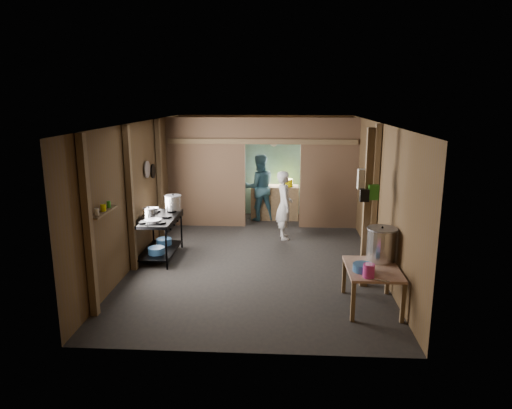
# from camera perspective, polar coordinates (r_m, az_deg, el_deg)

# --- Properties ---
(floor) EXTENTS (4.50, 7.00, 0.00)m
(floor) POSITION_cam_1_polar(r_m,az_deg,el_deg) (9.13, 0.07, -6.45)
(floor) COLOR black
(floor) RESTS_ON ground
(ceiling) EXTENTS (4.50, 7.00, 0.00)m
(ceiling) POSITION_cam_1_polar(r_m,az_deg,el_deg) (8.61, 0.08, 10.08)
(ceiling) COLOR #2A2A29
(ceiling) RESTS_ON ground
(wall_back) EXTENTS (4.50, 0.00, 2.60)m
(wall_back) POSITION_cam_1_polar(r_m,az_deg,el_deg) (12.22, 1.01, 4.87)
(wall_back) COLOR #4E381C
(wall_back) RESTS_ON ground
(wall_front) EXTENTS (4.50, 0.00, 2.60)m
(wall_front) POSITION_cam_1_polar(r_m,az_deg,el_deg) (5.40, -2.05, -5.92)
(wall_front) COLOR #4E381C
(wall_front) RESTS_ON ground
(wall_left) EXTENTS (0.00, 7.00, 2.60)m
(wall_left) POSITION_cam_1_polar(r_m,az_deg,el_deg) (9.18, -14.10, 1.69)
(wall_left) COLOR #4E381C
(wall_left) RESTS_ON ground
(wall_right) EXTENTS (0.00, 7.00, 2.60)m
(wall_right) POSITION_cam_1_polar(r_m,az_deg,el_deg) (8.94, 14.64, 1.35)
(wall_right) COLOR #4E381C
(wall_right) RESTS_ON ground
(partition_left) EXTENTS (1.85, 0.10, 2.60)m
(partition_left) POSITION_cam_1_polar(r_m,az_deg,el_deg) (11.07, -6.15, 3.93)
(partition_left) COLOR brown
(partition_left) RESTS_ON floor
(partition_right) EXTENTS (1.35, 0.10, 2.60)m
(partition_right) POSITION_cam_1_polar(r_m,az_deg,el_deg) (10.98, 8.99, 3.76)
(partition_right) COLOR brown
(partition_right) RESTS_ON floor
(partition_header) EXTENTS (1.30, 0.10, 0.60)m
(partition_header) POSITION_cam_1_polar(r_m,az_deg,el_deg) (10.81, 2.09, 9.11)
(partition_header) COLOR brown
(partition_header) RESTS_ON wall_back
(turquoise_panel) EXTENTS (4.40, 0.06, 2.50)m
(turquoise_panel) POSITION_cam_1_polar(r_m,az_deg,el_deg) (12.17, 1.00, 4.60)
(turquoise_panel) COLOR #73ACA2
(turquoise_panel) RESTS_ON wall_back
(back_counter) EXTENTS (1.20, 0.50, 0.85)m
(back_counter) POSITION_cam_1_polar(r_m,az_deg,el_deg) (11.83, 2.34, 0.27)
(back_counter) COLOR olive
(back_counter) RESTS_ON floor
(wall_clock) EXTENTS (0.20, 0.03, 0.20)m
(wall_clock) POSITION_cam_1_polar(r_m,az_deg,el_deg) (12.04, 2.21, 7.62)
(wall_clock) COLOR beige
(wall_clock) RESTS_ON wall_back
(post_left_a) EXTENTS (0.10, 0.12, 2.60)m
(post_left_a) POSITION_cam_1_polar(r_m,az_deg,el_deg) (6.78, -19.99, -2.73)
(post_left_a) COLOR olive
(post_left_a) RESTS_ON floor
(post_left_b) EXTENTS (0.10, 0.12, 2.60)m
(post_left_b) POSITION_cam_1_polar(r_m,az_deg,el_deg) (8.41, -15.24, 0.59)
(post_left_b) COLOR olive
(post_left_b) RESTS_ON floor
(post_left_c) EXTENTS (0.10, 0.12, 2.60)m
(post_left_c) POSITION_cam_1_polar(r_m,az_deg,el_deg) (10.29, -11.76, 3.02)
(post_left_c) COLOR olive
(post_left_c) RESTS_ON floor
(post_right) EXTENTS (0.10, 0.12, 2.60)m
(post_right) POSITION_cam_1_polar(r_m,az_deg,el_deg) (8.73, 14.44, 1.09)
(post_right) COLOR olive
(post_right) RESTS_ON floor
(post_free) EXTENTS (0.12, 0.12, 2.60)m
(post_free) POSITION_cam_1_polar(r_m,az_deg,el_deg) (7.61, 13.54, -0.61)
(post_free) COLOR olive
(post_free) RESTS_ON floor
(cross_beam) EXTENTS (4.40, 0.12, 0.12)m
(cross_beam) POSITION_cam_1_polar(r_m,az_deg,el_deg) (10.79, 0.73, 7.78)
(cross_beam) COLOR olive
(cross_beam) RESTS_ON wall_left
(pan_lid_big) EXTENTS (0.03, 0.34, 0.34)m
(pan_lid_big) POSITION_cam_1_polar(r_m,az_deg,el_deg) (9.48, -13.27, 4.24)
(pan_lid_big) COLOR gray
(pan_lid_big) RESTS_ON wall_left
(pan_lid_small) EXTENTS (0.03, 0.30, 0.30)m
(pan_lid_small) POSITION_cam_1_polar(r_m,az_deg,el_deg) (9.88, -12.59, 4.04)
(pan_lid_small) COLOR black
(pan_lid_small) RESTS_ON wall_left
(wall_shelf) EXTENTS (0.14, 0.80, 0.03)m
(wall_shelf) POSITION_cam_1_polar(r_m,az_deg,el_deg) (7.19, -18.29, -0.89)
(wall_shelf) COLOR olive
(wall_shelf) RESTS_ON wall_left
(jar_white) EXTENTS (0.07, 0.07, 0.10)m
(jar_white) POSITION_cam_1_polar(r_m,az_deg,el_deg) (6.95, -19.07, -0.87)
(jar_white) COLOR beige
(jar_white) RESTS_ON wall_shelf
(jar_yellow) EXTENTS (0.08, 0.08, 0.10)m
(jar_yellow) POSITION_cam_1_polar(r_m,az_deg,el_deg) (7.18, -18.33, -0.39)
(jar_yellow) COLOR #E1DE00
(jar_yellow) RESTS_ON wall_shelf
(jar_green) EXTENTS (0.06, 0.06, 0.10)m
(jar_green) POSITION_cam_1_polar(r_m,az_deg,el_deg) (7.38, -17.71, 0.01)
(jar_green) COLOR #2D8B24
(jar_green) RESTS_ON wall_shelf
(bag_white) EXTENTS (0.22, 0.15, 0.32)m
(bag_white) POSITION_cam_1_polar(r_m,az_deg,el_deg) (7.59, 13.26, 3.07)
(bag_white) COLOR beige
(bag_white) RESTS_ON post_free
(bag_green) EXTENTS (0.16, 0.12, 0.24)m
(bag_green) POSITION_cam_1_polar(r_m,az_deg,el_deg) (7.51, 14.27, 1.50)
(bag_green) COLOR #2D8B24
(bag_green) RESTS_ON post_free
(bag_black) EXTENTS (0.14, 0.10, 0.20)m
(bag_black) POSITION_cam_1_polar(r_m,az_deg,el_deg) (7.47, 13.22, 1.12)
(bag_black) COLOR black
(bag_black) RESTS_ON post_free
(gas_range) EXTENTS (0.71, 1.38, 0.81)m
(gas_range) POSITION_cam_1_polar(r_m,az_deg,el_deg) (9.15, -11.85, -4.00)
(gas_range) COLOR black
(gas_range) RESTS_ON floor
(prep_table) EXTENTS (0.76, 1.04, 0.62)m
(prep_table) POSITION_cam_1_polar(r_m,az_deg,el_deg) (7.17, 14.06, -9.87)
(prep_table) COLOR tan
(prep_table) RESTS_ON floor
(stove_pot_large) EXTENTS (0.40, 0.40, 0.33)m
(stove_pot_large) POSITION_cam_1_polar(r_m,az_deg,el_deg) (9.48, -10.17, 0.14)
(stove_pot_large) COLOR silver
(stove_pot_large) RESTS_ON gas_range
(stove_pot_med) EXTENTS (0.28, 0.28, 0.20)m
(stove_pot_med) POSITION_cam_1_polar(r_m,az_deg,el_deg) (9.05, -13.05, -1.04)
(stove_pot_med) COLOR silver
(stove_pot_med) RESTS_ON gas_range
(stove_saucepan) EXTENTS (0.18, 0.18, 0.09)m
(stove_saucepan) POSITION_cam_1_polar(r_m,az_deg,el_deg) (9.43, -12.37, -0.66)
(stove_saucepan) COLOR silver
(stove_saucepan) RESTS_ON gas_range
(frying_pan) EXTENTS (0.39, 0.57, 0.07)m
(frying_pan) POSITION_cam_1_polar(r_m,az_deg,el_deg) (8.70, -12.59, -1.97)
(frying_pan) COLOR gray
(frying_pan) RESTS_ON gas_range
(blue_tub_front) EXTENTS (0.31, 0.31, 0.13)m
(blue_tub_front) POSITION_cam_1_polar(r_m,az_deg,el_deg) (8.99, -12.18, -5.57)
(blue_tub_front) COLOR #315F98
(blue_tub_front) RESTS_ON gas_range
(blue_tub_back) EXTENTS (0.31, 0.31, 0.12)m
(blue_tub_back) POSITION_cam_1_polar(r_m,az_deg,el_deg) (9.51, -11.29, -4.51)
(blue_tub_back) COLOR #315F98
(blue_tub_back) RESTS_ON gas_range
(stock_pot) EXTENTS (0.58, 0.58, 0.53)m
(stock_pot) POSITION_cam_1_polar(r_m,az_deg,el_deg) (7.32, 15.20, -4.83)
(stock_pot) COLOR silver
(stock_pot) RESTS_ON prep_table
(wash_basin) EXTENTS (0.39, 0.39, 0.11)m
(wash_basin) POSITION_cam_1_polar(r_m,az_deg,el_deg) (6.87, 13.09, -7.58)
(wash_basin) COLOR #315F98
(wash_basin) RESTS_ON prep_table
(pink_bucket) EXTENTS (0.19, 0.19, 0.19)m
(pink_bucket) POSITION_cam_1_polar(r_m,az_deg,el_deg) (6.65, 13.74, -7.94)
(pink_bucket) COLOR #C03089
(pink_bucket) RESTS_ON prep_table
(knife) EXTENTS (0.29, 0.15, 0.01)m
(knife) POSITION_cam_1_polar(r_m,az_deg,el_deg) (6.62, 14.85, -8.97)
(knife) COLOR silver
(knife) RESTS_ON prep_table
(yellow_tub) EXTENTS (0.33, 0.33, 0.18)m
(yellow_tub) POSITION_cam_1_polar(r_m,az_deg,el_deg) (11.72, 3.75, 2.72)
(yellow_tub) COLOR #E1DE00
(yellow_tub) RESTS_ON back_counter
(red_cup) EXTENTS (0.12, 0.12, 0.14)m
(red_cup) POSITION_cam_1_polar(r_m,az_deg,el_deg) (11.74, 1.17, 2.64)
(red_cup) COLOR #B62500
(red_cup) RESTS_ON back_counter
(cook) EXTENTS (0.44, 0.60, 1.51)m
(cook) POSITION_cam_1_polar(r_m,az_deg,el_deg) (10.10, 3.51, -0.08)
(cook) COLOR silver
(cook) RESTS_ON floor
(worker_back) EXTENTS (0.96, 0.85, 1.67)m
(worker_back) POSITION_cam_1_polar(r_m,az_deg,el_deg) (11.62, 0.40, 2.12)
(worker_back) COLOR #2F596A
(worker_back) RESTS_ON floor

